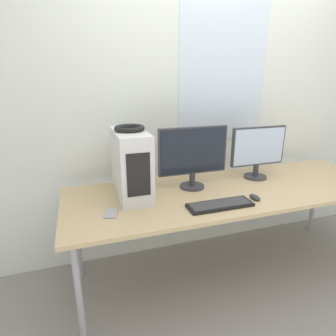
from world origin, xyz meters
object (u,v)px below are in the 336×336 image
object	(u,v)px
monitor_right_near	(258,150)
keyboard	(220,205)
cell_phone	(111,213)
headphones	(129,128)
mouse	(255,197)
pc_tower	(131,164)
monitor_main	(193,155)

from	to	relation	value
monitor_right_near	keyboard	size ratio (longest dim) A/B	1.09
monitor_right_near	cell_phone	size ratio (longest dim) A/B	3.28
headphones	mouse	distance (m)	0.96
pc_tower	cell_phone	bearing A→B (deg)	-125.48
mouse	cell_phone	distance (m)	0.96
monitor_main	monitor_right_near	world-z (taller)	monitor_main
pc_tower	mouse	size ratio (longest dim) A/B	4.79
pc_tower	mouse	xyz separation A→B (m)	(0.77, -0.33, -0.21)
monitor_main	mouse	distance (m)	0.52
monitor_main	monitor_right_near	size ratio (longest dim) A/B	1.11
mouse	pc_tower	bearing A→B (deg)	156.80
keyboard	cell_phone	distance (m)	0.68
pc_tower	keyboard	distance (m)	0.65
headphones	monitor_right_near	world-z (taller)	headphones
monitor_right_near	keyboard	xyz separation A→B (m)	(-0.53, -0.39, -0.22)
headphones	cell_phone	bearing A→B (deg)	-125.39
pc_tower	mouse	bearing A→B (deg)	-23.20
monitor_right_near	cell_phone	bearing A→B (deg)	-166.90
cell_phone	mouse	bearing A→B (deg)	10.30
pc_tower	headphones	size ratio (longest dim) A/B	2.43
headphones	monitor_main	xyz separation A→B (m)	(0.45, -0.01, -0.22)
pc_tower	headphones	xyz separation A→B (m)	(0.00, 0.00, 0.24)
monitor_main	keyboard	world-z (taller)	monitor_main
monitor_main	cell_phone	size ratio (longest dim) A/B	3.65
headphones	mouse	bearing A→B (deg)	-23.25
headphones	keyboard	distance (m)	0.77
pc_tower	cell_phone	world-z (taller)	pc_tower
monitor_right_near	pc_tower	bearing A→B (deg)	-178.26
pc_tower	keyboard	world-z (taller)	pc_tower
keyboard	monitor_main	bearing A→B (deg)	97.10
headphones	mouse	size ratio (longest dim) A/B	1.97
cell_phone	pc_tower	bearing A→B (deg)	69.80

